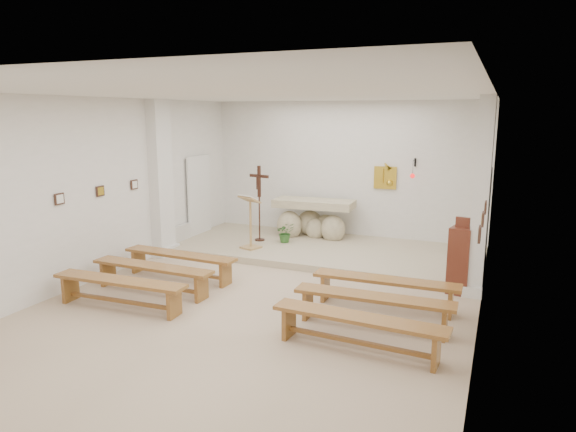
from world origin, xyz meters
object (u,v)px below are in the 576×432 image
at_px(altar, 313,221).
at_px(bench_left_second, 152,272).
at_px(lectern, 250,222).
at_px(bench_right_second, 373,303).
at_px(bench_left_front, 180,259).
at_px(bench_left_third, 120,287).
at_px(crucifix_stand, 259,198).
at_px(bench_right_third, 358,325).
at_px(donation_pedestal, 460,260).
at_px(bench_right_front, 385,286).

bearing_deg(altar, bench_left_second, -109.66).
relative_size(lectern, bench_right_second, 0.52).
height_order(bench_left_front, bench_left_third, same).
height_order(crucifix_stand, bench_left_third, crucifix_stand).
xyz_separation_m(lectern, bench_right_second, (3.56, -2.94, -0.39)).
distance_m(crucifix_stand, bench_left_front, 2.97).
relative_size(bench_left_second, bench_right_second, 1.00).
distance_m(lectern, bench_right_third, 5.23).
relative_size(bench_left_front, bench_left_third, 1.00).
distance_m(bench_right_second, bench_right_third, 0.87).
relative_size(altar, bench_right_third, 0.83).
distance_m(donation_pedestal, bench_left_third, 5.93).
relative_size(lectern, bench_left_second, 0.52).
xyz_separation_m(crucifix_stand, bench_left_front, (-0.36, -2.83, -0.82)).
distance_m(lectern, donation_pedestal, 4.71).
bearing_deg(lectern, donation_pedestal, 7.67).
xyz_separation_m(crucifix_stand, bench_right_second, (3.69, -3.70, -0.82)).
bearing_deg(bench_left_front, donation_pedestal, 15.99).
bearing_deg(bench_left_second, bench_right_second, 1.22).
relative_size(bench_right_second, bench_left_third, 1.00).
bearing_deg(bench_right_front, bench_left_second, -169.05).
bearing_deg(bench_left_front, altar, 71.75).
relative_size(lectern, bench_left_third, 0.52).
relative_size(bench_right_front, bench_right_second, 1.00).
distance_m(altar, bench_right_front, 4.58).
bearing_deg(bench_left_third, bench_right_second, 9.87).
relative_size(bench_right_front, bench_left_third, 1.00).
height_order(bench_right_front, bench_left_second, same).
distance_m(crucifix_stand, bench_right_second, 5.29).
relative_size(crucifix_stand, bench_right_front, 0.75).
distance_m(bench_left_third, bench_right_third, 4.05).
height_order(altar, bench_left_third, altar).
bearing_deg(bench_left_third, crucifix_stand, 83.27).
relative_size(bench_left_front, bench_right_front, 1.00).
height_order(donation_pedestal, bench_right_front, donation_pedestal).
height_order(altar, bench_right_third, altar).
height_order(donation_pedestal, bench_right_third, donation_pedestal).
distance_m(lectern, bench_left_third, 3.86).
xyz_separation_m(bench_left_front, bench_right_third, (4.05, -1.73, 0.00)).
distance_m(lectern, bench_right_second, 4.64).
height_order(lectern, bench_right_third, lectern).
relative_size(lectern, bench_right_third, 0.52).
distance_m(crucifix_stand, bench_right_front, 4.72).
bearing_deg(bench_left_second, bench_right_third, -10.84).
bearing_deg(bench_left_third, bench_right_third, -2.19).
distance_m(bench_left_front, bench_left_third, 1.73).
bearing_deg(bench_left_third, bench_right_front, 20.95).
xyz_separation_m(bench_right_front, bench_left_third, (-4.05, -1.73, 0.00)).
bearing_deg(lectern, bench_right_front, -12.25).
distance_m(donation_pedestal, bench_left_front, 5.28).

